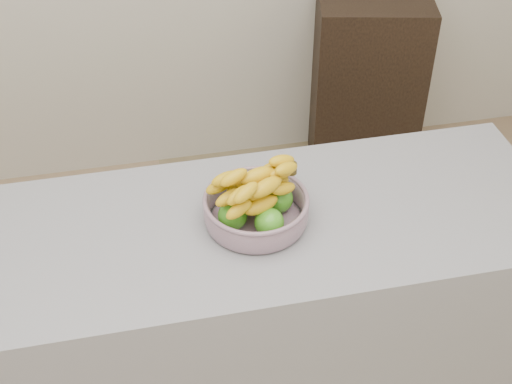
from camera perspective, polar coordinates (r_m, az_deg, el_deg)
room_shell at (r=1.02m, az=-4.35°, el=13.63°), size 4.05×4.05×2.73m
counter at (r=2.19m, az=-4.58°, el=-11.77°), size 2.00×0.60×0.90m
cabinet at (r=3.37m, az=8.81°, el=8.37°), size 0.56×0.49×0.87m
fruit_bowl at (r=1.84m, az=0.01°, el=-1.07°), size 0.28×0.28×0.17m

